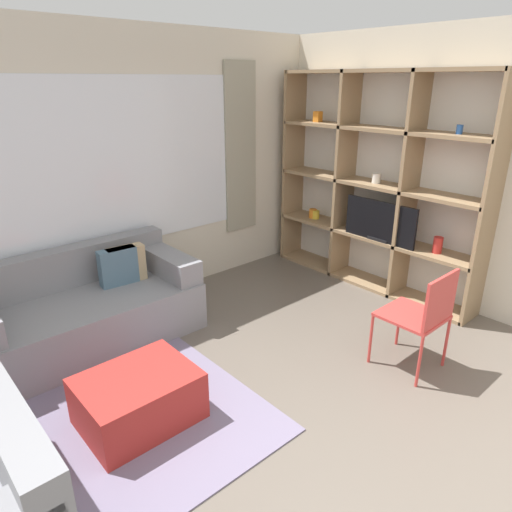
{
  "coord_description": "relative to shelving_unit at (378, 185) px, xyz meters",
  "views": [
    {
      "loc": [
        -1.88,
        -0.75,
        2.21
      ],
      "look_at": [
        0.44,
        1.86,
        0.85
      ],
      "focal_mm": 32.0,
      "sensor_mm": 36.0,
      "label": 1
    }
  ],
  "objects": [
    {
      "name": "folding_chair",
      "position": [
        -1.16,
        -1.28,
        -0.62
      ],
      "size": [
        0.44,
        0.46,
        0.86
      ],
      "rotation": [
        0.0,
        0.0,
        3.14
      ],
      "color": "#CC3D38",
      "rests_on": "ground_plane"
    },
    {
      "name": "ottoman",
      "position": [
        -3.14,
        -0.34,
        -0.96
      ],
      "size": [
        0.75,
        0.59,
        0.36
      ],
      "color": "#A82823",
      "rests_on": "ground_plane"
    },
    {
      "name": "wall_right",
      "position": [
        0.18,
        -0.32,
        0.21
      ],
      "size": [
        0.07,
        4.58,
        2.7
      ],
      "primitive_type": "cube",
      "color": "beige",
      "rests_on": "ground_plane"
    },
    {
      "name": "area_rug",
      "position": [
        -3.45,
        -0.08,
        -1.13
      ],
      "size": [
        2.2,
        2.18,
        0.01
      ],
      "primitive_type": "cube",
      "color": "slate",
      "rests_on": "ground_plane"
    },
    {
      "name": "wall_back",
      "position": [
        -2.35,
        1.4,
        0.22
      ],
      "size": [
        6.19,
        0.11,
        2.7
      ],
      "color": "beige",
      "rests_on": "ground_plane"
    },
    {
      "name": "couch_main",
      "position": [
        -2.97,
        0.9,
        -0.83
      ],
      "size": [
        1.9,
        0.91,
        0.8
      ],
      "color": "gray",
      "rests_on": "ground_plane"
    },
    {
      "name": "shelving_unit",
      "position": [
        0.0,
        0.0,
        0.0
      ],
      "size": [
        0.37,
        2.46,
        2.3
      ],
      "color": "silver",
      "rests_on": "ground_plane"
    }
  ]
}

